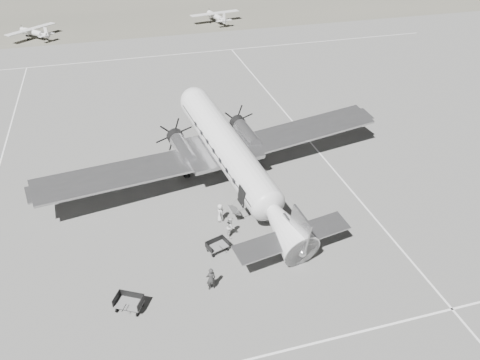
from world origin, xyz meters
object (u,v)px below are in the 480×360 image
(light_plane_right, at_px, (216,17))
(passenger, at_px, (220,213))
(baggage_cart_near, at_px, (217,246))
(ramp_agent, at_px, (231,227))
(baggage_cart_far, at_px, (129,303))
(ground_crew, at_px, (211,279))
(dc3_airliner, at_px, (233,159))
(light_plane_left, at_px, (34,33))

(light_plane_right, xyz_separation_m, passenger, (-13.21, -57.01, -0.19))
(baggage_cart_near, xyz_separation_m, ramp_agent, (1.38, 1.43, 0.40))
(baggage_cart_far, height_order, passenger, passenger)
(baggage_cart_near, xyz_separation_m, ground_crew, (-1.25, -3.47, 0.44))
(dc3_airliner, relative_size, passenger, 20.37)
(baggage_cart_far, distance_m, ground_crew, 5.36)
(light_plane_left, relative_size, passenger, 5.74)
(light_plane_right, xyz_separation_m, baggage_cart_near, (-14.28, -60.38, -0.53))
(baggage_cart_near, xyz_separation_m, passenger, (1.07, 3.37, 0.34))
(light_plane_left, height_order, light_plane_right, light_plane_right)
(ground_crew, bearing_deg, baggage_cart_far, -3.09)
(light_plane_right, height_order, ground_crew, light_plane_right)
(baggage_cart_far, bearing_deg, ground_crew, 32.44)
(dc3_airliner, bearing_deg, baggage_cart_near, -124.21)
(baggage_cart_near, distance_m, passenger, 3.55)
(light_plane_right, distance_m, ramp_agent, 60.35)
(baggage_cart_near, bearing_deg, light_plane_right, 58.01)
(ground_crew, bearing_deg, baggage_cart_near, -116.01)
(ground_crew, relative_size, passenger, 1.12)
(baggage_cart_near, height_order, baggage_cart_far, baggage_cart_far)
(dc3_airliner, height_order, ramp_agent, dc3_airliner)
(dc3_airliner, relative_size, ground_crew, 18.17)
(passenger, bearing_deg, baggage_cart_far, 157.99)
(dc3_airliner, distance_m, ground_crew, 11.95)
(ground_crew, height_order, passenger, ground_crew)
(ramp_agent, bearing_deg, baggage_cart_far, 137.54)
(passenger, bearing_deg, baggage_cart_near, -172.57)
(light_plane_left, distance_m, baggage_cart_far, 63.51)
(dc3_airliner, height_order, baggage_cart_near, dc3_airliner)
(dc3_airliner, bearing_deg, ground_crew, -122.96)
(light_plane_right, distance_m, baggage_cart_near, 62.05)
(light_plane_left, distance_m, passenger, 58.37)
(light_plane_left, relative_size, ramp_agent, 5.36)
(light_plane_left, distance_m, ramp_agent, 60.32)
(light_plane_right, bearing_deg, passenger, -113.92)
(baggage_cart_near, bearing_deg, baggage_cart_far, -168.90)
(ground_crew, bearing_deg, light_plane_right, -109.94)
(dc3_airliner, distance_m, baggage_cart_far, 15.09)
(dc3_airliner, xyz_separation_m, light_plane_left, (-20.22, 51.50, -2.13))
(dc3_airliner, relative_size, baggage_cart_far, 17.81)
(ramp_agent, bearing_deg, light_plane_right, 2.11)
(baggage_cart_far, xyz_separation_m, ramp_agent, (7.97, 5.20, 0.34))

